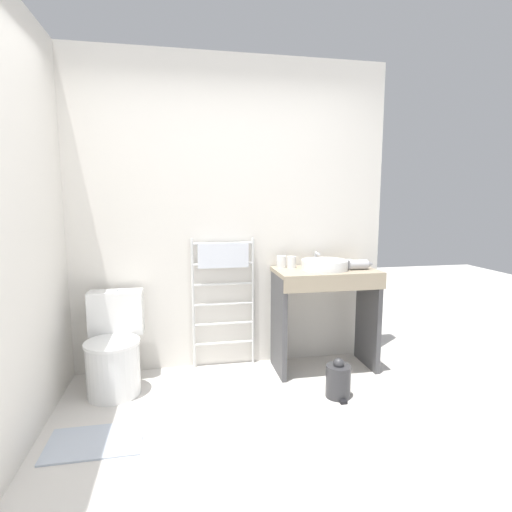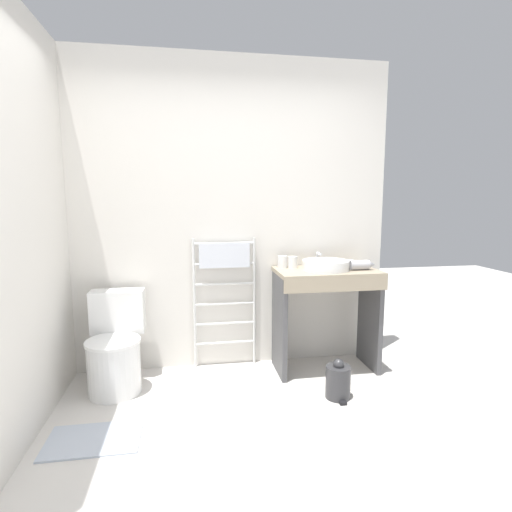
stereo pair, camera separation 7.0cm
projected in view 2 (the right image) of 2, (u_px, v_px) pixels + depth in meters
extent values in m
plane|color=silver|center=(259.00, 481.00, 2.09)|extent=(12.00, 12.00, 0.00)
cube|color=silver|center=(227.00, 215.00, 3.48)|extent=(2.84, 0.12, 2.66)
cube|color=silver|center=(18.00, 222.00, 2.44)|extent=(0.12, 2.29, 2.66)
cylinder|color=white|center=(114.00, 368.00, 3.03)|extent=(0.39, 0.39, 0.40)
cylinder|color=white|center=(113.00, 342.00, 3.00)|extent=(0.40, 0.40, 0.02)
cube|color=white|center=(118.00, 311.00, 3.23)|extent=(0.42, 0.17, 0.35)
cylinder|color=silver|center=(117.00, 290.00, 3.20)|extent=(0.05, 0.05, 0.01)
cylinder|color=silver|center=(194.00, 304.00, 3.44)|extent=(0.02, 0.02, 1.14)
cylinder|color=silver|center=(254.00, 301.00, 3.53)|extent=(0.02, 0.02, 1.14)
cylinder|color=silver|center=(225.00, 343.00, 3.54)|extent=(0.52, 0.02, 0.02)
cylinder|color=silver|center=(225.00, 323.00, 3.51)|extent=(0.52, 0.02, 0.02)
cylinder|color=silver|center=(225.00, 304.00, 3.49)|extent=(0.52, 0.02, 0.02)
cylinder|color=silver|center=(224.00, 284.00, 3.46)|extent=(0.52, 0.02, 0.02)
cylinder|color=silver|center=(224.00, 264.00, 3.44)|extent=(0.52, 0.02, 0.02)
cylinder|color=silver|center=(224.00, 243.00, 3.41)|extent=(0.52, 0.02, 0.02)
cube|color=silver|center=(224.00, 255.00, 3.40)|extent=(0.43, 0.04, 0.22)
cube|color=gray|center=(327.00, 272.00, 3.36)|extent=(0.85, 0.49, 0.03)
cube|color=gray|center=(337.00, 285.00, 3.14)|extent=(0.85, 0.02, 0.10)
cube|color=#4C4C4F|center=(279.00, 324.00, 3.36)|extent=(0.04, 0.42, 0.84)
cube|color=#4C4C4F|center=(370.00, 320.00, 3.49)|extent=(0.04, 0.42, 0.84)
cylinder|color=white|center=(326.00, 265.00, 3.34)|extent=(0.39, 0.39, 0.08)
cylinder|color=silver|center=(326.00, 261.00, 3.33)|extent=(0.32, 0.32, 0.01)
cylinder|color=silver|center=(317.00, 259.00, 3.55)|extent=(0.02, 0.02, 0.12)
cylinder|color=silver|center=(319.00, 254.00, 3.50)|extent=(0.02, 0.09, 0.02)
cylinder|color=white|center=(282.00, 262.00, 3.44)|extent=(0.08, 0.08, 0.10)
cylinder|color=white|center=(293.00, 262.00, 3.43)|extent=(0.08, 0.08, 0.10)
cylinder|color=#B7B7BC|center=(359.00, 265.00, 3.34)|extent=(0.16, 0.08, 0.08)
cone|color=#9C9CA0|center=(372.00, 265.00, 3.36)|extent=(0.06, 0.07, 0.07)
cube|color=#B7B7BC|center=(351.00, 263.00, 3.42)|extent=(0.05, 0.09, 0.06)
cylinder|color=#333335|center=(338.00, 382.00, 2.96)|extent=(0.18, 0.18, 0.24)
sphere|color=#333335|center=(339.00, 364.00, 2.94)|extent=(0.08, 0.08, 0.08)
cube|color=black|center=(343.00, 403.00, 2.87)|extent=(0.05, 0.04, 0.02)
cube|color=#B2BCCC|center=(94.00, 439.00, 2.44)|extent=(0.56, 0.36, 0.01)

